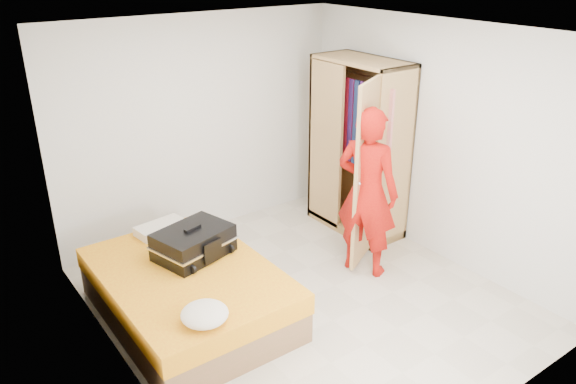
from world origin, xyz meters
TOP-DOWN VIEW (x-y plane):
  - room at (0.00, 0.00)m, footprint 4.00×4.02m
  - bed at (-1.05, 0.43)m, footprint 1.42×2.02m
  - wardrobe at (1.45, 0.84)m, footprint 1.11×1.45m
  - person at (0.87, 0.08)m, footprint 0.67×0.79m
  - suitcase at (-0.86, 0.63)m, footprint 0.82×0.68m
  - round_cushion at (-1.29, -0.37)m, footprint 0.38×0.38m
  - pillow at (-0.92, 1.28)m, footprint 0.54×0.33m

SIDE VIEW (x-z plane):
  - bed at x=-1.05m, z-range 0.00..0.50m
  - pillow at x=-0.92m, z-range 0.50..0.59m
  - round_cushion at x=-1.29m, z-range 0.50..0.65m
  - suitcase at x=-0.86m, z-range 0.48..0.79m
  - person at x=0.87m, z-range 0.00..1.83m
  - wardrobe at x=1.45m, z-range -0.05..2.05m
  - room at x=0.00m, z-range 0.00..2.60m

